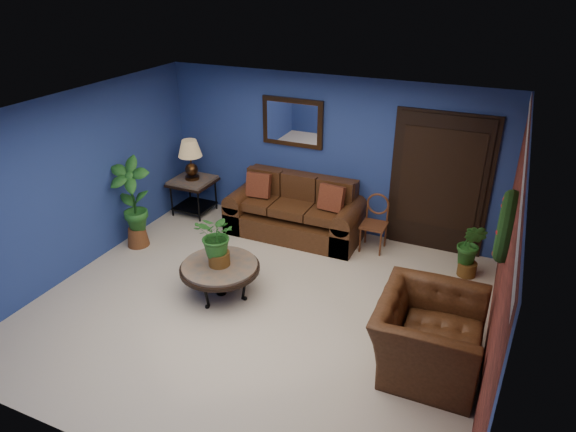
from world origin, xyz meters
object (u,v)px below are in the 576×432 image
at_px(sofa, 296,215).
at_px(end_table, 193,187).
at_px(table_lamp, 190,155).
at_px(side_chair, 375,219).
at_px(coffee_table, 220,268).
at_px(armchair, 428,335).

bearing_deg(sofa, end_table, -179.10).
distance_m(table_lamp, side_chair, 3.28).
height_order(coffee_table, side_chair, side_chair).
bearing_deg(table_lamp, side_chair, 1.14).
height_order(side_chair, armchair, side_chair).
bearing_deg(armchair, sofa, 47.08).
distance_m(end_table, side_chair, 3.23).
bearing_deg(end_table, side_chair, 1.14).
bearing_deg(armchair, side_chair, 27.15).
distance_m(table_lamp, armchair, 5.03).
height_order(coffee_table, armchair, armchair).
relative_size(end_table, side_chair, 0.80).
relative_size(table_lamp, armchair, 0.54).
bearing_deg(end_table, table_lamp, 0.00).
xyz_separation_m(end_table, armchair, (4.45, -2.26, -0.08)).
distance_m(end_table, armchair, 4.99).
height_order(end_table, side_chair, side_chair).
bearing_deg(coffee_table, side_chair, 53.50).
bearing_deg(armchair, coffee_table, 83.66).
xyz_separation_m(side_chair, armchair, (1.22, -2.32, -0.09)).
bearing_deg(end_table, armchair, -26.90).
xyz_separation_m(coffee_table, armchair, (2.73, -0.28, 0.01)).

